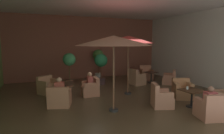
{
  "coord_description": "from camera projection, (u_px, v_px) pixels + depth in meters",
  "views": [
    {
      "loc": [
        -3.37,
        -7.7,
        2.38
      ],
      "look_at": [
        0.0,
        0.48,
        1.24
      ],
      "focal_mm": 30.84,
      "sensor_mm": 36.0,
      "label": 1
    }
  ],
  "objects": [
    {
      "name": "wall_back_brick",
      "position": [
        88.0,
        48.0,
        12.72
      ],
      "size": [
        10.18,
        0.08,
        4.03
      ],
      "primitive_type": "cube",
      "color": "brown",
      "rests_on": "ground_plane"
    },
    {
      "name": "potted_tree_mid_left",
      "position": [
        69.0,
        63.0,
        10.32
      ],
      "size": [
        0.69,
        0.69,
        1.81
      ],
      "color": "#A0694E",
      "rests_on": "ground_plane"
    },
    {
      "name": "armchair_front_right_south",
      "position": [
        137.0,
        79.0,
        10.79
      ],
      "size": [
        0.81,
        0.79,
        0.91
      ],
      "color": "tan",
      "rests_on": "ground_plane"
    },
    {
      "name": "patron_by_window",
      "position": [
        59.0,
        87.0,
        7.15
      ],
      "size": [
        0.39,
        0.31,
        0.69
      ],
      "color": "#B15142",
      "rests_on": "ground_plane"
    },
    {
      "name": "cafe_table_front_right",
      "position": [
        151.0,
        75.0,
        11.29
      ],
      "size": [
        0.64,
        0.64,
        0.64
      ],
      "color": "black",
      "rests_on": "ground_plane"
    },
    {
      "name": "armchair_mid_center_east",
      "position": [
        60.0,
        99.0,
        7.16
      ],
      "size": [
        0.98,
        0.96,
        0.78
      ],
      "color": "#B27957",
      "rests_on": "ground_plane"
    },
    {
      "name": "armchair_front_left_east",
      "position": [
        182.0,
        91.0,
        8.25
      ],
      "size": [
        1.0,
        1.02,
        0.82
      ],
      "color": "#B47D51",
      "rests_on": "ground_plane"
    },
    {
      "name": "armchair_front_left_south",
      "position": [
        161.0,
        99.0,
        7.08
      ],
      "size": [
        0.91,
        0.91,
        0.88
      ],
      "color": "tan",
      "rests_on": "ground_plane"
    },
    {
      "name": "patio_umbrella_tall_red",
      "position": [
        114.0,
        41.0,
        6.4
      ],
      "size": [
        2.59,
        2.59,
        2.6
      ],
      "color": "#2D2D2D",
      "rests_on": "ground_plane"
    },
    {
      "name": "armchair_mid_center_south",
      "position": [
        91.0,
        89.0,
        8.65
      ],
      "size": [
        0.77,
        0.77,
        0.81
      ],
      "color": "tan",
      "rests_on": "ground_plane"
    },
    {
      "name": "cafe_table_mid_center",
      "position": [
        65.0,
        86.0,
        8.26
      ],
      "size": [
        0.86,
        0.86,
        0.64
      ],
      "color": "black",
      "rests_on": "ground_plane"
    },
    {
      "name": "ground_plane",
      "position": [
        116.0,
        96.0,
        8.64
      ],
      "size": [
        10.18,
        9.54,
        0.02
      ],
      "primitive_type": "cube",
      "color": "#4F3F2A"
    },
    {
      "name": "armchair_mid_center_north",
      "position": [
        48.0,
        87.0,
        8.92
      ],
      "size": [
        1.06,
        1.06,
        0.81
      ],
      "color": "tan",
      "rests_on": "ground_plane"
    },
    {
      "name": "potted_tree_mid_right",
      "position": [
        101.0,
        64.0,
        10.78
      ],
      "size": [
        0.73,
        0.73,
        1.74
      ],
      "color": "#3C2B2C",
      "rests_on": "ground_plane"
    },
    {
      "name": "iced_drink_cup",
      "position": [
        187.0,
        88.0,
        7.17
      ],
      "size": [
        0.08,
        0.08,
        0.11
      ],
      "primitive_type": "cylinder",
      "color": "white",
      "rests_on": "cafe_table_front_left"
    },
    {
      "name": "patron_blue_shirt",
      "position": [
        90.0,
        80.0,
        8.58
      ],
      "size": [
        0.25,
        0.39,
        0.65
      ],
      "color": "#BA544A",
      "rests_on": "ground_plane"
    },
    {
      "name": "armchair_front_left_west",
      "position": [
        210.0,
        109.0,
        5.98
      ],
      "size": [
        0.89,
        0.93,
        0.83
      ],
      "color": "tan",
      "rests_on": "ground_plane"
    },
    {
      "name": "wall_right_plain",
      "position": [
        203.0,
        49.0,
        10.29
      ],
      "size": [
        0.08,
        9.54,
        4.03
      ],
      "primitive_type": "cube",
      "color": "silver",
      "rests_on": "ground_plane"
    },
    {
      "name": "potted_tree_left_corner",
      "position": [
        98.0,
        59.0,
        12.64
      ],
      "size": [
        0.69,
        0.69,
        1.9
      ],
      "color": "silver",
      "rests_on": "ground_plane"
    },
    {
      "name": "cafe_table_front_left",
      "position": [
        192.0,
        94.0,
        7.09
      ],
      "size": [
        0.8,
        0.8,
        0.64
      ],
      "color": "black",
      "rests_on": "ground_plane"
    },
    {
      "name": "armchair_front_right_east",
      "position": [
        146.0,
        74.0,
        12.35
      ],
      "size": [
        0.92,
        0.95,
        0.89
      ],
      "color": "#B57959",
      "rests_on": "ground_plane"
    },
    {
      "name": "ceiling_slab",
      "position": [
        116.0,
        2.0,
        8.12
      ],
      "size": [
        10.18,
        9.54,
        0.06
      ],
      "primitive_type": "cube",
      "color": "silver",
      "rests_on": "wall_back_brick"
    },
    {
      "name": "patron_with_friend",
      "position": [
        210.0,
        97.0,
        5.98
      ],
      "size": [
        0.39,
        0.34,
        0.62
      ],
      "color": "#BA5051",
      "rests_on": "ground_plane"
    },
    {
      "name": "patio_umbrella_center_beige",
      "position": [
        128.0,
        40.0,
        8.59
      ],
      "size": [
        2.35,
        2.35,
        2.68
      ],
      "color": "#2D2D2D",
      "rests_on": "ground_plane"
    },
    {
      "name": "armchair_front_right_north",
      "position": [
        170.0,
        79.0,
        10.99
      ],
      "size": [
        1.07,
        1.08,
        0.8
      ],
      "color": "tan",
      "rests_on": "ground_plane"
    }
  ]
}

